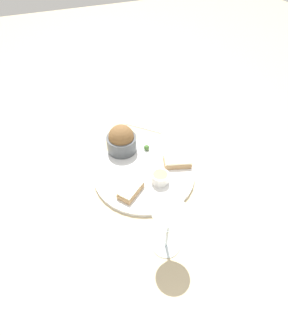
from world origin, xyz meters
TOP-DOWN VIEW (x-y plane):
  - ground_plane at (0.00, 0.00)m, footprint 4.00×4.00m
  - dinner_plate at (0.00, 0.00)m, footprint 0.35×0.35m
  - salad_bowl at (-0.03, 0.14)m, footprint 0.11×0.11m
  - sauce_ramekin at (0.03, -0.06)m, footprint 0.06×0.06m
  - cheese_toast_near at (0.12, -0.01)m, footprint 0.11×0.08m
  - cheese_toast_far at (-0.07, -0.07)m, footprint 0.10×0.09m
  - wine_glass at (-0.05, -0.27)m, footprint 0.09×0.09m
  - garnish at (0.05, 0.10)m, footprint 0.02×0.02m
  - fork at (0.10, 0.25)m, footprint 0.12×0.12m

SIDE VIEW (x-z plane):
  - ground_plane at x=0.00m, z-range 0.00..0.00m
  - fork at x=0.10m, z-range 0.00..0.01m
  - dinner_plate at x=0.00m, z-range 0.00..0.01m
  - garnish at x=0.05m, z-range 0.01..0.03m
  - cheese_toast_far at x=-0.07m, z-range 0.01..0.04m
  - cheese_toast_near at x=0.12m, z-range 0.01..0.04m
  - sauce_ramekin at x=0.03m, z-range 0.02..0.05m
  - salad_bowl at x=-0.03m, z-range 0.01..0.11m
  - wine_glass at x=-0.05m, z-range 0.03..0.20m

